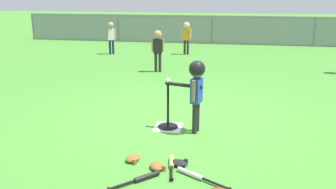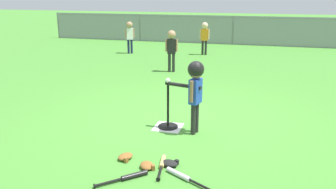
{
  "view_description": "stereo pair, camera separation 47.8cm",
  "coord_description": "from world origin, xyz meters",
  "px_view_note": "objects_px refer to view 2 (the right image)",
  "views": [
    {
      "loc": [
        0.79,
        -5.62,
        2.11
      ],
      "look_at": [
        -0.13,
        -0.44,
        0.55
      ],
      "focal_mm": 37.49,
      "sensor_mm": 36.0,
      "label": 1
    },
    {
      "loc": [
        1.26,
        -5.51,
        2.11
      ],
      "look_at": [
        -0.13,
        -0.44,
        0.55
      ],
      "focal_mm": 37.49,
      "sensor_mm": 36.0,
      "label": 2
    }
  ],
  "objects_px": {
    "spare_bat_silver": "(183,176)",
    "glove_outfield_drop": "(170,163)",
    "glove_tossed_aside": "(125,157)",
    "fielder_deep_left": "(171,45)",
    "fielder_deep_center": "(205,34)",
    "batting_tee": "(168,120)",
    "spare_bat_wood": "(162,164)",
    "spare_bat_black": "(129,177)",
    "glove_near_bats": "(147,166)",
    "batter_child": "(195,83)",
    "fielder_near_right": "(130,33)",
    "baseball_on_tee": "(168,80)"
  },
  "relations": [
    {
      "from": "fielder_near_right",
      "to": "glove_tossed_aside",
      "type": "bearing_deg",
      "value": -69.19
    },
    {
      "from": "spare_bat_silver",
      "to": "glove_outfield_drop",
      "type": "height_order",
      "value": "glove_outfield_drop"
    },
    {
      "from": "glove_near_bats",
      "to": "spare_bat_wood",
      "type": "bearing_deg",
      "value": 29.79
    },
    {
      "from": "spare_bat_silver",
      "to": "glove_outfield_drop",
      "type": "relative_size",
      "value": 2.6
    },
    {
      "from": "fielder_deep_center",
      "to": "spare_bat_wood",
      "type": "xyz_separation_m",
      "value": [
        0.85,
        -8.03,
        -0.68
      ]
    },
    {
      "from": "spare_bat_wood",
      "to": "spare_bat_silver",
      "type": "bearing_deg",
      "value": -35.3
    },
    {
      "from": "fielder_near_right",
      "to": "batter_child",
      "type": "bearing_deg",
      "value": -61.11
    },
    {
      "from": "batter_child",
      "to": "fielder_near_right",
      "type": "relative_size",
      "value": 1.03
    },
    {
      "from": "fielder_deep_left",
      "to": "spare_bat_black",
      "type": "xyz_separation_m",
      "value": [
        0.97,
        -5.6,
        -0.69
      ]
    },
    {
      "from": "glove_outfield_drop",
      "to": "batter_child",
      "type": "bearing_deg",
      "value": 85.67
    },
    {
      "from": "glove_tossed_aside",
      "to": "fielder_deep_center",
      "type": "bearing_deg",
      "value": 92.37
    },
    {
      "from": "fielder_deep_center",
      "to": "glove_outfield_drop",
      "type": "xyz_separation_m",
      "value": [
        0.93,
        -7.99,
        -0.67
      ]
    },
    {
      "from": "glove_tossed_aside",
      "to": "fielder_deep_left",
      "type": "bearing_deg",
      "value": 98.17
    },
    {
      "from": "spare_bat_black",
      "to": "spare_bat_silver",
      "type": "bearing_deg",
      "value": 15.97
    },
    {
      "from": "spare_bat_black",
      "to": "batting_tee",
      "type": "bearing_deg",
      "value": 89.71
    },
    {
      "from": "spare_bat_wood",
      "to": "fielder_near_right",
      "type": "bearing_deg",
      "value": 113.97
    },
    {
      "from": "spare_bat_silver",
      "to": "glove_outfield_drop",
      "type": "bearing_deg",
      "value": 131.34
    },
    {
      "from": "glove_near_bats",
      "to": "glove_outfield_drop",
      "type": "height_order",
      "value": "same"
    },
    {
      "from": "glove_near_bats",
      "to": "glove_outfield_drop",
      "type": "xyz_separation_m",
      "value": [
        0.26,
        0.13,
        0.0
      ]
    },
    {
      "from": "spare_bat_black",
      "to": "glove_near_bats",
      "type": "height_order",
      "value": "glove_near_bats"
    },
    {
      "from": "batting_tee",
      "to": "batter_child",
      "type": "relative_size",
      "value": 0.66
    },
    {
      "from": "spare_bat_wood",
      "to": "glove_tossed_aside",
      "type": "bearing_deg",
      "value": 173.43
    },
    {
      "from": "glove_outfield_drop",
      "to": "fielder_near_right",
      "type": "bearing_deg",
      "value": 114.63
    },
    {
      "from": "baseball_on_tee",
      "to": "fielder_near_right",
      "type": "distance_m",
      "value": 7.07
    },
    {
      "from": "fielder_deep_left",
      "to": "spare_bat_silver",
      "type": "distance_m",
      "value": 5.69
    },
    {
      "from": "fielder_deep_left",
      "to": "spare_bat_silver",
      "type": "relative_size",
      "value": 1.71
    },
    {
      "from": "fielder_deep_left",
      "to": "glove_outfield_drop",
      "type": "xyz_separation_m",
      "value": [
        1.34,
        -5.16,
        -0.68
      ]
    },
    {
      "from": "spare_bat_silver",
      "to": "glove_tossed_aside",
      "type": "height_order",
      "value": "glove_tossed_aside"
    },
    {
      "from": "baseball_on_tee",
      "to": "batter_child",
      "type": "height_order",
      "value": "batter_child"
    },
    {
      "from": "batter_child",
      "to": "fielder_deep_left",
      "type": "relative_size",
      "value": 1.01
    },
    {
      "from": "baseball_on_tee",
      "to": "fielder_deep_center",
      "type": "xyz_separation_m",
      "value": [
        -0.57,
        6.75,
        -0.07
      ]
    },
    {
      "from": "fielder_near_right",
      "to": "spare_bat_wood",
      "type": "distance_m",
      "value": 8.37
    },
    {
      "from": "glove_near_bats",
      "to": "fielder_deep_center",
      "type": "bearing_deg",
      "value": 94.77
    },
    {
      "from": "spare_bat_black",
      "to": "fielder_near_right",
      "type": "bearing_deg",
      "value": 111.16
    },
    {
      "from": "glove_near_bats",
      "to": "glove_tossed_aside",
      "type": "distance_m",
      "value": 0.38
    },
    {
      "from": "spare_bat_silver",
      "to": "glove_tossed_aside",
      "type": "bearing_deg",
      "value": 161.05
    },
    {
      "from": "baseball_on_tee",
      "to": "fielder_near_right",
      "type": "bearing_deg",
      "value": 116.16
    },
    {
      "from": "fielder_near_right",
      "to": "glove_near_bats",
      "type": "height_order",
      "value": "fielder_near_right"
    },
    {
      "from": "spare_bat_black",
      "to": "spare_bat_wood",
      "type": "bearing_deg",
      "value": 54.76
    },
    {
      "from": "fielder_deep_left",
      "to": "glove_outfield_drop",
      "type": "distance_m",
      "value": 5.37
    },
    {
      "from": "spare_bat_black",
      "to": "glove_outfield_drop",
      "type": "height_order",
      "value": "glove_outfield_drop"
    },
    {
      "from": "fielder_deep_left",
      "to": "glove_tossed_aside",
      "type": "bearing_deg",
      "value": -81.83
    },
    {
      "from": "batter_child",
      "to": "spare_bat_silver",
      "type": "xyz_separation_m",
      "value": [
        0.15,
        -1.39,
        -0.77
      ]
    },
    {
      "from": "batting_tee",
      "to": "spare_bat_wood",
      "type": "relative_size",
      "value": 1.26
    },
    {
      "from": "batting_tee",
      "to": "spare_bat_wood",
      "type": "distance_m",
      "value": 1.32
    },
    {
      "from": "batter_child",
      "to": "spare_bat_silver",
      "type": "bearing_deg",
      "value": -83.92
    },
    {
      "from": "batter_child",
      "to": "glove_outfield_drop",
      "type": "height_order",
      "value": "batter_child"
    },
    {
      "from": "baseball_on_tee",
      "to": "glove_outfield_drop",
      "type": "distance_m",
      "value": 1.5
    },
    {
      "from": "batter_child",
      "to": "spare_bat_black",
      "type": "relative_size",
      "value": 2.23
    },
    {
      "from": "fielder_deep_left",
      "to": "fielder_deep_center",
      "type": "xyz_separation_m",
      "value": [
        0.41,
        2.83,
        -0.01
      ]
    }
  ]
}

